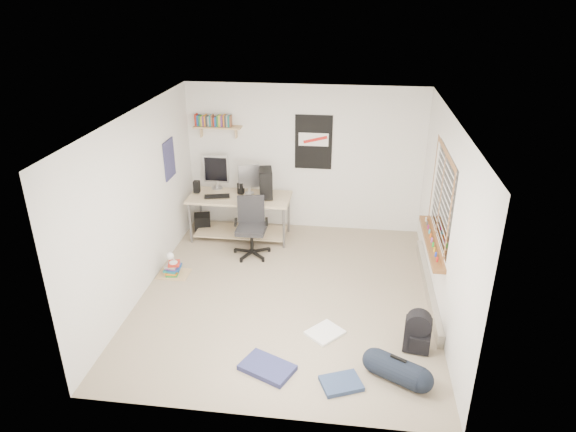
# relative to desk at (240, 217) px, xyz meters

# --- Properties ---
(floor) EXTENTS (4.00, 4.50, 0.01)m
(floor) POSITION_rel_desk_xyz_m (1.01, -1.66, -0.37)
(floor) COLOR gray
(floor) RESTS_ON ground
(ceiling) EXTENTS (4.00, 4.50, 0.01)m
(ceiling) POSITION_rel_desk_xyz_m (1.01, -1.66, 2.14)
(ceiling) COLOR white
(ceiling) RESTS_ON ground
(back_wall) EXTENTS (4.00, 0.01, 2.50)m
(back_wall) POSITION_rel_desk_xyz_m (1.01, 0.59, 0.89)
(back_wall) COLOR silver
(back_wall) RESTS_ON ground
(left_wall) EXTENTS (0.01, 4.50, 2.50)m
(left_wall) POSITION_rel_desk_xyz_m (-0.99, -1.66, 0.89)
(left_wall) COLOR silver
(left_wall) RESTS_ON ground
(right_wall) EXTENTS (0.01, 4.50, 2.50)m
(right_wall) POSITION_rel_desk_xyz_m (3.02, -1.66, 0.89)
(right_wall) COLOR silver
(right_wall) RESTS_ON ground
(desk) EXTENTS (1.83, 1.28, 0.77)m
(desk) POSITION_rel_desk_xyz_m (0.00, 0.00, 0.00)
(desk) COLOR tan
(desk) RESTS_ON floor
(monitor_left) EXTENTS (0.42, 0.11, 0.47)m
(monitor_left) POSITION_rel_desk_xyz_m (-0.46, 0.31, 0.63)
(monitor_left) COLOR #949398
(monitor_left) RESTS_ON desk
(monitor_right) EXTENTS (0.36, 0.22, 0.39)m
(monitor_right) POSITION_rel_desk_xyz_m (0.14, 0.13, 0.60)
(monitor_right) COLOR #A4A3A8
(monitor_right) RESTS_ON desk
(pc_tower) EXTENTS (0.29, 0.46, 0.45)m
(pc_tower) POSITION_rel_desk_xyz_m (0.44, 0.05, 0.63)
(pc_tower) COLOR black
(pc_tower) RESTS_ON desk
(keyboard) EXTENTS (0.43, 0.24, 0.02)m
(keyboard) POSITION_rel_desk_xyz_m (-0.35, -0.11, 0.41)
(keyboard) COLOR black
(keyboard) RESTS_ON desk
(speaker_left) EXTENTS (0.10, 0.10, 0.20)m
(speaker_left) POSITION_rel_desk_xyz_m (-0.74, 0.04, 0.50)
(speaker_left) COLOR black
(speaker_left) RESTS_ON desk
(speaker_right) EXTENTS (0.11, 0.11, 0.19)m
(speaker_right) POSITION_rel_desk_xyz_m (0.01, 0.09, 0.49)
(speaker_right) COLOR black
(speaker_right) RESTS_ON desk
(office_chair) EXTENTS (0.72, 0.72, 0.95)m
(office_chair) POSITION_rel_desk_xyz_m (0.31, -0.60, 0.12)
(office_chair) COLOR black
(office_chair) RESTS_ON floor
(wall_shelf) EXTENTS (0.80, 0.22, 0.24)m
(wall_shelf) POSITION_rel_desk_xyz_m (-0.44, 0.48, 1.42)
(wall_shelf) COLOR tan
(wall_shelf) RESTS_ON back_wall
(poster_back_wall) EXTENTS (0.62, 0.03, 0.92)m
(poster_back_wall) POSITION_rel_desk_xyz_m (1.16, 0.57, 1.19)
(poster_back_wall) COLOR black
(poster_back_wall) RESTS_ON back_wall
(poster_left_wall) EXTENTS (0.02, 0.42, 0.60)m
(poster_left_wall) POSITION_rel_desk_xyz_m (-0.97, -0.46, 1.14)
(poster_left_wall) COLOR navy
(poster_left_wall) RESTS_ON left_wall
(window) EXTENTS (0.10, 1.50, 1.26)m
(window) POSITION_rel_desk_xyz_m (2.96, -1.36, 1.08)
(window) COLOR brown
(window) RESTS_ON right_wall
(baseboard_heater) EXTENTS (0.08, 2.50, 0.18)m
(baseboard_heater) POSITION_rel_desk_xyz_m (2.97, -1.36, -0.28)
(baseboard_heater) COLOR #B7B2A8
(baseboard_heater) RESTS_ON floor
(backpack) EXTENTS (0.34, 0.29, 0.41)m
(backpack) POSITION_rel_desk_xyz_m (2.68, -2.64, -0.16)
(backpack) COLOR black
(backpack) RESTS_ON floor
(duffel_bag) EXTENTS (0.38, 0.38, 0.55)m
(duffel_bag) POSITION_rel_desk_xyz_m (2.42, -3.21, -0.22)
(duffel_bag) COLOR black
(duffel_bag) RESTS_ON floor
(tshirt) EXTENTS (0.53, 0.54, 0.04)m
(tshirt) POSITION_rel_desk_xyz_m (1.59, -2.50, -0.34)
(tshirt) COLOR white
(tshirt) RESTS_ON floor
(jeans_a) EXTENTS (0.68, 0.58, 0.06)m
(jeans_a) POSITION_rel_desk_xyz_m (0.99, -3.23, -0.33)
(jeans_a) COLOR navy
(jeans_a) RESTS_ON floor
(jeans_b) EXTENTS (0.51, 0.45, 0.05)m
(jeans_b) POSITION_rel_desk_xyz_m (1.82, -3.37, -0.34)
(jeans_b) COLOR navy
(jeans_b) RESTS_ON floor
(book_stack) EXTENTS (0.51, 0.46, 0.29)m
(book_stack) POSITION_rel_desk_xyz_m (-0.74, -1.36, -0.21)
(book_stack) COLOR brown
(book_stack) RESTS_ON floor
(desk_lamp) EXTENTS (0.18, 0.23, 0.20)m
(desk_lamp) POSITION_rel_desk_xyz_m (-0.72, -1.38, 0.02)
(desk_lamp) COLOR silver
(desk_lamp) RESTS_ON book_stack
(subwoofer) EXTENTS (0.34, 0.34, 0.30)m
(subwoofer) POSITION_rel_desk_xyz_m (-0.72, 0.17, -0.22)
(subwoofer) COLOR black
(subwoofer) RESTS_ON floor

